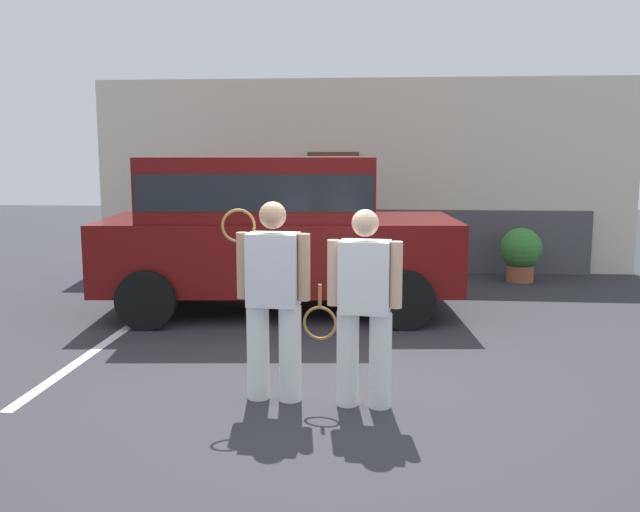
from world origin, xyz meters
The scene contains 7 objects.
ground_plane centered at (0.00, 0.00, 0.00)m, with size 40.00×40.00×0.00m, color #2D2D33.
parking_stripe_0 centered at (-2.67, 1.50, 0.00)m, with size 0.12×4.40×0.01m, color silver.
house_frontage centered at (-0.01, 6.53, 1.58)m, with size 9.48×0.40×3.37m.
parked_suv centered at (-1.06, 3.14, 1.15)m, with size 4.76×2.50×2.05m.
tennis_player_man centered at (-0.52, -0.17, 0.90)m, with size 0.77×0.30×1.72m.
tennis_player_woman centered at (0.25, -0.26, 0.86)m, with size 0.87×0.30×1.66m.
potted_plant_by_porch centered at (2.66, 5.58, 0.49)m, with size 0.67×0.67×0.88m.
Camera 1 is at (0.40, -5.90, 2.14)m, focal length 39.08 mm.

